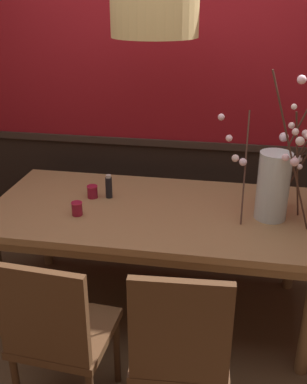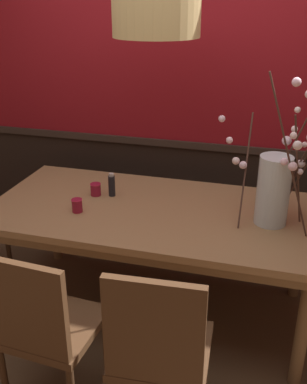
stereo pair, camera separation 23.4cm
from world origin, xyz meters
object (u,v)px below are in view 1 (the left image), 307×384
chair_near_side_left (58,332)px  chair_far_side_right (207,190)px  candle_holder_nearer_center (77,208)px  condiment_bottle (109,187)px  pendant_lamp (155,17)px  chair_near_side_right (180,349)px  candle_holder_nearer_edge (92,192)px  dining_table (154,220)px  chair_far_side_left (137,185)px  vase_with_blossoms (277,181)px

chair_near_side_left → chair_far_side_right: bearing=72.6°
chair_far_side_right → candle_holder_nearer_center: 1.32m
chair_far_side_right → condiment_bottle: condiment_bottle is taller
candle_holder_nearer_center → condiment_bottle: condiment_bottle is taller
chair_far_side_right → pendant_lamp: size_ratio=0.78×
chair_near_side_right → pendant_lamp: 1.67m
candle_holder_nearer_edge → pendant_lamp: pendant_lamp is taller
dining_table → chair_far_side_left: 0.95m
chair_far_side_right → chair_near_side_right: bearing=-89.9°
dining_table → chair_far_side_left: chair_far_side_left is taller
pendant_lamp → vase_with_blossoms: bearing=-7.0°
condiment_bottle → pendant_lamp: pendant_lamp is taller
chair_near_side_right → candle_holder_nearer_edge: 1.26m
chair_near_side_right → candle_holder_nearer_center: bearing=132.9°
chair_far_side_right → chair_near_side_right: 1.84m
condiment_bottle → chair_near_side_left: bearing=-88.7°
chair_near_side_left → vase_with_blossoms: bearing=42.2°
vase_with_blossoms → condiment_bottle: bearing=174.0°
candle_holder_nearer_center → pendant_lamp: 1.15m
dining_table → pendant_lamp: pendant_lamp is taller
chair_far_side_right → condiment_bottle: size_ratio=5.68×
dining_table → chair_near_side_right: 0.98m
candle_holder_nearer_center → condiment_bottle: bearing=66.7°
chair_near_side_right → condiment_bottle: size_ratio=6.33×
dining_table → chair_near_side_left: bearing=-107.7°
vase_with_blossoms → candle_holder_nearer_edge: 1.14m
chair_far_side_left → chair_near_side_left: bearing=-89.6°
condiment_bottle → dining_table: bearing=-19.6°
chair_near_side_right → vase_with_blossoms: bearing=65.4°
candle_holder_nearer_edge → condiment_bottle: size_ratio=0.53×
chair_near_side_right → pendant_lamp: bearing=106.0°
chair_far_side_left → chair_near_side_right: 1.91m
chair_near_side_left → vase_with_blossoms: 1.42m
chair_near_side_left → condiment_bottle: chair_near_side_left is taller
dining_table → candle_holder_nearer_edge: candle_holder_nearer_edge is taller
vase_with_blossoms → chair_far_side_right: bearing=115.5°
dining_table → chair_near_side_right: bearing=-73.1°
chair_far_side_right → candle_holder_nearer_edge: size_ratio=10.80×
dining_table → chair_near_side_right: chair_near_side_right is taller
vase_with_blossoms → condiment_bottle: 1.04m
dining_table → candle_holder_nearer_edge: 0.44m
chair_near_side_right → condiment_bottle: bearing=119.6°
candle_holder_nearer_center → chair_near_side_right: bearing=-47.1°
chair_far_side_left → condiment_bottle: 0.84m
chair_near_side_right → candle_holder_nearer_edge: (-0.70, 1.02, 0.25)m
chair_near_side_left → pendant_lamp: bearing=74.4°
chair_far_side_right → chair_far_side_left: 0.58m
chair_near_side_left → chair_far_side_left: bearing=90.4°
chair_near_side_right → vase_with_blossoms: (0.43, 0.94, 0.43)m
chair_far_side_right → chair_near_side_left: bearing=-107.4°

